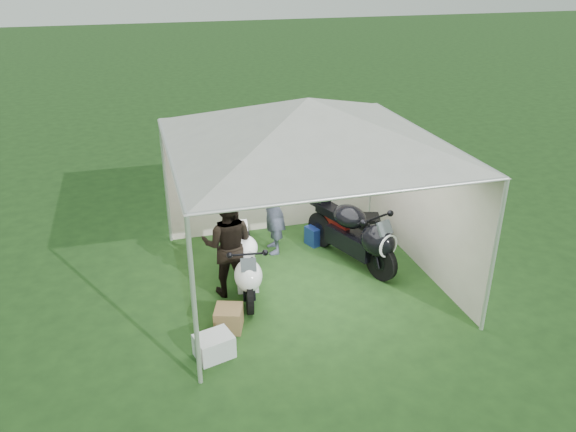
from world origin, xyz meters
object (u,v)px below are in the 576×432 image
canopy_tent (307,126)px  motorcycle_white (246,264)px  crate_1 (229,318)px  paddock_stand (319,234)px  motorcycle_black (356,233)px  equipment_box (365,229)px  crate_0 (214,346)px  person_dark_jacket (228,244)px  person_blue_jacket (274,209)px

canopy_tent → motorcycle_white: size_ratio=3.06×
motorcycle_white → crate_1: bearing=-109.8°
paddock_stand → crate_1: 2.99m
motorcycle_black → crate_1: size_ratio=5.42×
canopy_tent → motorcycle_white: canopy_tent is taller
equipment_box → crate_0: 4.09m
motorcycle_black → person_dark_jacket: size_ratio=1.22×
crate_1 → motorcycle_black: bearing=27.4°
motorcycle_black → crate_0: bearing=-166.9°
motorcycle_black → equipment_box: size_ratio=4.06×
paddock_stand → crate_0: bearing=-131.2°
motorcycle_white → person_dark_jacket: size_ratio=1.10×
canopy_tent → crate_1: (-1.45, -1.03, -2.41)m
person_dark_jacket → crate_0: (-0.49, -1.50, -0.68)m
person_dark_jacket → crate_1: (-0.19, -0.95, -0.67)m
person_dark_jacket → motorcycle_white: bearing=-179.9°
crate_0 → crate_1: 0.62m
person_blue_jacket → crate_1: size_ratio=4.36×
person_blue_jacket → crate_0: person_blue_jacket is taller
motorcycle_white → motorcycle_black: size_ratio=0.90×
paddock_stand → person_dark_jacket: 2.34m
paddock_stand → crate_1: bearing=-133.8°
canopy_tent → paddock_stand: (0.62, 1.13, -2.40)m
canopy_tent → person_blue_jacket: canopy_tent is taller
motorcycle_white → person_dark_jacket: 0.43m
motorcycle_black → person_blue_jacket: bearing=125.1°
equipment_box → crate_0: (-3.21, -2.53, -0.09)m
person_dark_jacket → equipment_box: bearing=-140.6°
crate_0 → paddock_stand: bearing=48.8°
motorcycle_black → crate_1: bearing=-173.0°
person_blue_jacket → crate_1: (-1.20, -2.08, -0.66)m
crate_0 → canopy_tent: bearing=42.0°
person_blue_jacket → crate_1: bearing=-27.4°
canopy_tent → person_dark_jacket: size_ratio=3.36×
crate_1 → paddock_stand: bearing=46.2°
motorcycle_black → paddock_stand: size_ratio=4.47×
canopy_tent → equipment_box: canopy_tent is taller
paddock_stand → equipment_box: (0.84, -0.18, 0.08)m
equipment_box → motorcycle_black: bearing=-124.4°
person_blue_jacket → person_dark_jacket: bearing=-39.2°
person_dark_jacket → canopy_tent: bearing=-157.7°
person_dark_jacket → person_blue_jacket: bearing=-113.2°
canopy_tent → crate_1: canopy_tent is taller
motorcycle_black → equipment_box: motorcycle_black is taller
person_dark_jacket → equipment_box: person_dark_jacket is taller
canopy_tent → crate_0: 3.37m
person_dark_jacket → person_blue_jacket: person_dark_jacket is taller
motorcycle_black → equipment_box: bearing=35.2°
canopy_tent → motorcycle_white: bearing=-170.7°
crate_0 → motorcycle_black: bearing=33.5°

